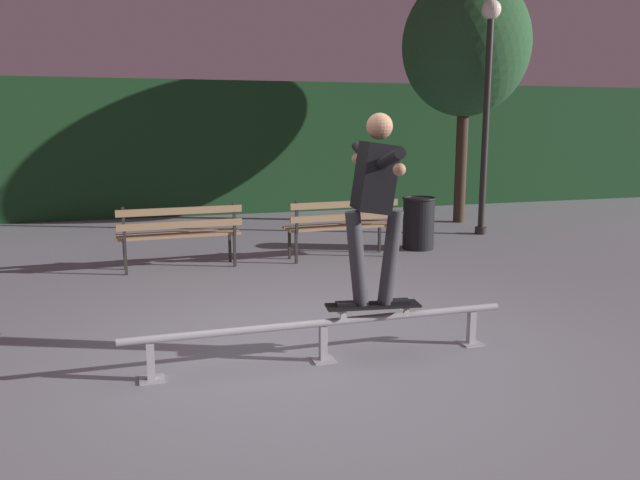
# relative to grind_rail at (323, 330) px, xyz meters

# --- Properties ---
(ground_plane) EXTENTS (90.00, 90.00, 0.00)m
(ground_plane) POSITION_rel_grind_rail_xyz_m (-0.00, 0.19, -0.26)
(ground_plane) COLOR slate
(hedge_backdrop) EXTENTS (24.00, 1.20, 2.77)m
(hedge_backdrop) POSITION_rel_grind_rail_xyz_m (-0.00, 9.07, 1.12)
(hedge_backdrop) COLOR #193D1E
(hedge_backdrop) RESTS_ON ground
(grind_rail) EXTENTS (3.21, 0.18, 0.35)m
(grind_rail) POSITION_rel_grind_rail_xyz_m (0.00, 0.00, 0.00)
(grind_rail) COLOR #9E9EA3
(grind_rail) RESTS_ON ground
(skateboard) EXTENTS (0.80, 0.30, 0.09)m
(skateboard) POSITION_rel_grind_rail_xyz_m (0.43, -0.00, 0.16)
(skateboard) COLOR black
(skateboard) RESTS_ON grind_rail
(skateboarder) EXTENTS (0.63, 1.40, 1.56)m
(skateboarder) POSITION_rel_grind_rail_xyz_m (0.43, -0.00, 1.10)
(skateboarder) COLOR black
(skateboarder) RESTS_ON skateboard
(park_bench_leftmost) EXTENTS (1.62, 0.49, 0.88)m
(park_bench_leftmost) POSITION_rel_grind_rail_xyz_m (-0.85, 3.64, 0.27)
(park_bench_leftmost) COLOR #282623
(park_bench_leftmost) RESTS_ON ground
(park_bench_left_center) EXTENTS (1.62, 0.49, 0.88)m
(park_bench_left_center) POSITION_rel_grind_rail_xyz_m (1.40, 3.64, 0.27)
(park_bench_left_center) COLOR #282623
(park_bench_left_center) RESTS_ON ground
(tree_far_right) EXTENTS (2.37, 2.37, 4.64)m
(tree_far_right) POSITION_rel_grind_rail_xyz_m (4.69, 6.17, 3.05)
(tree_far_right) COLOR #3D2D23
(tree_far_right) RESTS_ON ground
(lamp_post_right) EXTENTS (0.32, 0.32, 3.90)m
(lamp_post_right) POSITION_rel_grind_rail_xyz_m (4.39, 4.86, 2.22)
(lamp_post_right) COLOR #282623
(lamp_post_right) RESTS_ON ground
(trash_can) EXTENTS (0.52, 0.52, 0.80)m
(trash_can) POSITION_rel_grind_rail_xyz_m (2.77, 3.99, 0.15)
(trash_can) COLOR black
(trash_can) RESTS_ON ground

